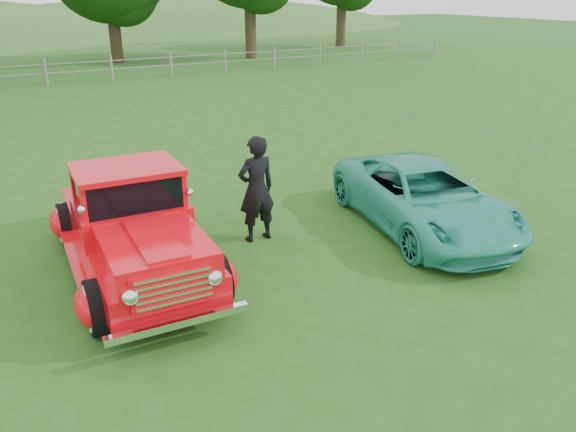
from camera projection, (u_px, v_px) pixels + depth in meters
ground at (269, 293)px, 8.39m from camera, size 140.00×140.00×0.00m
fence_line at (46, 72)px, 25.85m from camera, size 48.00×0.12×1.20m
red_pickup at (132, 226)px, 8.74m from camera, size 2.40×5.06×1.78m
teal_sedan at (424, 197)px, 10.43m from camera, size 2.89×4.76×1.23m
man at (256, 189)px, 9.82m from camera, size 0.71×0.48×1.92m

